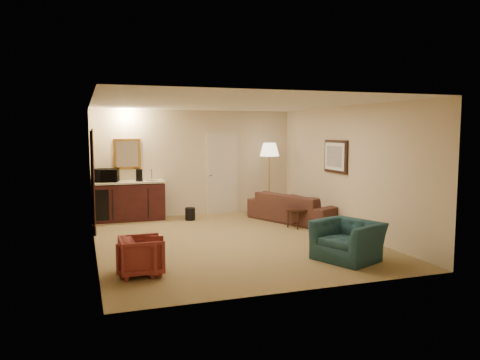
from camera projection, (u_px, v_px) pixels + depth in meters
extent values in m
plane|color=olive|center=(232.00, 240.00, 8.97)|extent=(6.00, 6.00, 0.00)
cube|color=beige|center=(195.00, 163.00, 11.66)|extent=(5.00, 0.02, 2.60)
cube|color=beige|center=(93.00, 177.00, 8.03)|extent=(0.02, 6.00, 2.60)
cube|color=beige|center=(347.00, 170.00, 9.64)|extent=(0.02, 6.00, 2.60)
cube|color=white|center=(231.00, 104.00, 8.70)|extent=(5.00, 6.00, 0.02)
cube|color=beige|center=(222.00, 173.00, 11.88)|extent=(0.82, 0.06, 2.05)
cube|color=black|center=(93.00, 182.00, 9.67)|extent=(0.06, 0.98, 2.10)
cube|color=gold|center=(127.00, 154.00, 11.08)|extent=(0.62, 0.04, 0.72)
cube|color=black|center=(335.00, 156.00, 9.97)|extent=(0.06, 0.90, 0.70)
cube|color=#391312|center=(129.00, 201.00, 10.96)|extent=(1.64, 0.58, 0.92)
imported|color=black|center=(295.00, 203.00, 10.77)|extent=(1.54, 2.34, 0.89)
imported|color=#1B3D43|center=(348.00, 234.00, 7.58)|extent=(0.96, 1.15, 0.85)
imported|color=maroon|center=(142.00, 254.00, 6.80)|extent=(0.57, 0.61, 0.62)
imported|color=maroon|center=(141.00, 255.00, 6.82)|extent=(0.70, 0.72, 0.59)
cube|color=black|center=(300.00, 218.00, 10.18)|extent=(0.85, 0.72, 0.42)
cube|color=#C78E42|center=(269.00, 179.00, 11.67)|extent=(0.53, 0.53, 1.81)
cylinder|color=black|center=(190.00, 214.00, 11.00)|extent=(0.31, 0.31, 0.30)
imported|color=black|center=(106.00, 174.00, 10.78)|extent=(0.60, 0.42, 0.37)
cylinder|color=black|center=(139.00, 175.00, 10.93)|extent=(0.16, 0.16, 0.29)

